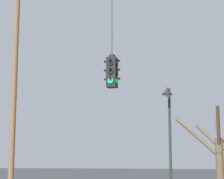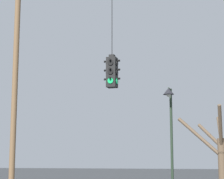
% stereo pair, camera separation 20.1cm
% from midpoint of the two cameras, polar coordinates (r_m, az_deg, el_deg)
% --- Properties ---
extents(utility_pole_left, '(0.21, 0.21, 9.20)m').
position_cam_midpoint_polar(utility_pole_left, '(16.68, -12.25, 0.09)').
color(utility_pole_left, brown).
rests_on(utility_pole_left, ground_plane).
extents(traffic_light_near_left_pole, '(0.58, 0.58, 3.81)m').
position_cam_midpoint_polar(traffic_light_near_left_pole, '(15.25, 0.38, 2.37)').
color(traffic_light_near_left_pole, black).
extents(street_lamp, '(0.49, 0.85, 5.22)m').
position_cam_midpoint_polar(street_lamp, '(19.84, 7.88, -3.60)').
color(street_lamp, '#233323').
rests_on(street_lamp, ground_plane).
extents(bare_tree, '(3.85, 3.12, 4.62)m').
position_cam_midpoint_polar(bare_tree, '(22.65, 14.20, -7.99)').
color(bare_tree, brown).
rests_on(bare_tree, ground_plane).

